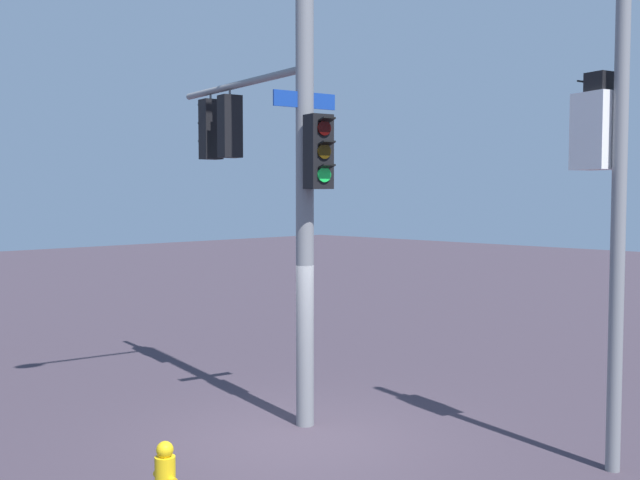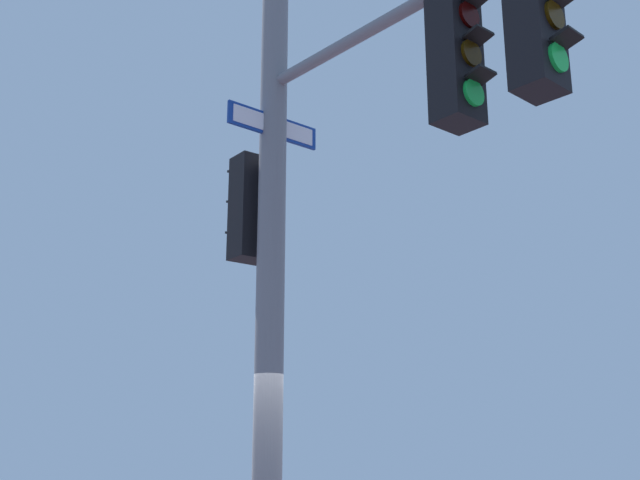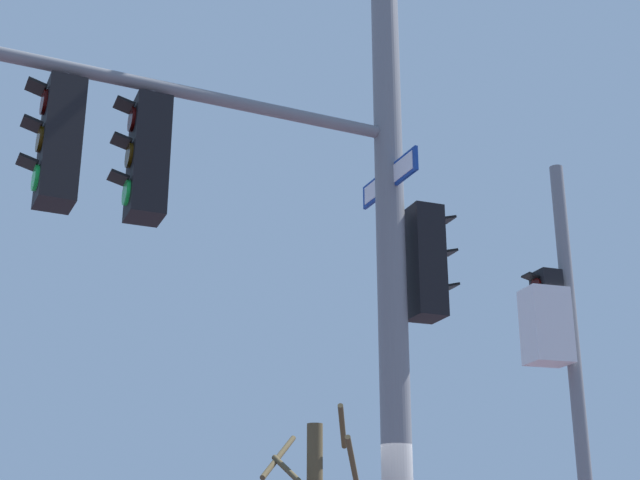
% 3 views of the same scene
% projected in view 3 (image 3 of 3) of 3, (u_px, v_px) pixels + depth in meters
% --- Properties ---
extents(main_signal_pole_assembly, '(4.64, 3.69, 9.40)m').
position_uv_depth(main_signal_pole_assembly, '(338.00, 169.00, 8.32)').
color(main_signal_pole_assembly, slate).
rests_on(main_signal_pole_assembly, ground).
extents(secondary_pole_assembly, '(0.77, 0.59, 6.73)m').
position_uv_depth(secondary_pole_assembly, '(559.00, 353.00, 11.72)').
color(secondary_pole_assembly, slate).
rests_on(secondary_pole_assembly, ground).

